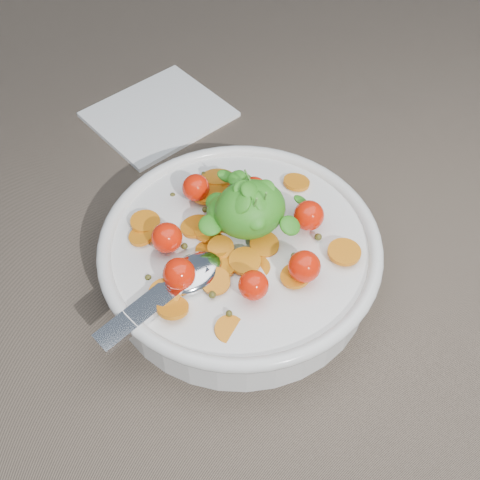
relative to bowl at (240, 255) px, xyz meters
name	(u,v)px	position (x,y,z in m)	size (l,w,h in m)	color
ground	(219,270)	(-0.02, 0.01, -0.03)	(6.00, 6.00, 0.00)	#796856
bowl	(240,255)	(0.00, 0.00, 0.00)	(0.29, 0.27, 0.11)	white
napkin	(159,114)	(0.01, 0.27, -0.03)	(0.16, 0.14, 0.01)	white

